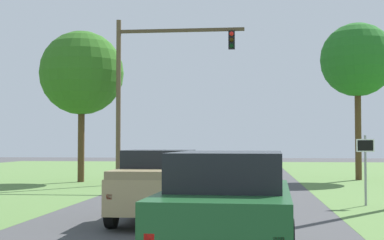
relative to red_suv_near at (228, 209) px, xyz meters
name	(u,v)px	position (x,y,z in m)	size (l,w,h in m)	color
ground_plane	(190,216)	(-1.44, 7.01, -1.05)	(120.00, 120.00, 0.00)	#424244
red_suv_near	(228,209)	(0.00, 0.00, 0.00)	(2.42, 4.66, 2.00)	#194C23
pickup_truck_lead	(160,185)	(-2.13, 5.94, -0.06)	(2.33, 5.23, 1.95)	tan
traffic_light	(148,78)	(-4.85, 18.52, 4.40)	(6.56, 0.40, 8.44)	brown
keep_moving_sign	(365,160)	(4.25, 10.23, 0.49)	(0.60, 0.09, 2.40)	gray
oak_tree_right	(357,60)	(6.46, 23.47, 5.83)	(4.24, 4.24, 9.04)	#4C351E
extra_tree_1	(82,73)	(-8.87, 20.25, 4.89)	(4.58, 4.58, 8.25)	#4C351E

